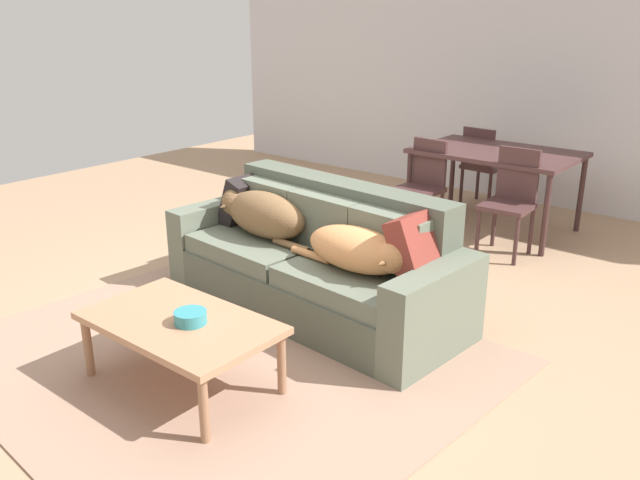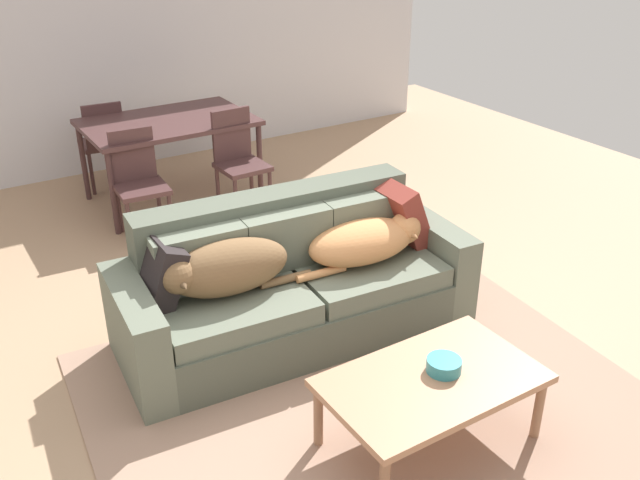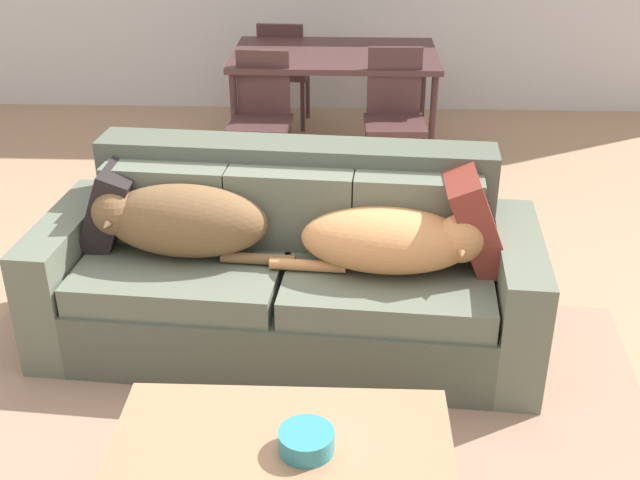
% 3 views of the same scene
% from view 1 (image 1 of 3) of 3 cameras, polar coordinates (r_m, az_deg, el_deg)
% --- Properties ---
extents(ground_plane, '(10.00, 10.00, 0.00)m').
position_cam_1_polar(ground_plane, '(4.67, -4.66, -6.56)').
color(ground_plane, tan).
extents(back_partition, '(8.00, 0.12, 2.70)m').
position_cam_1_polar(back_partition, '(7.63, 16.87, 13.43)').
color(back_partition, silver).
rests_on(back_partition, ground).
extents(area_rug, '(3.21, 2.86, 0.01)m').
position_cam_1_polar(area_rug, '(4.20, -8.33, -9.80)').
color(area_rug, '#A4806A').
rests_on(area_rug, ground).
extents(couch, '(2.30, 1.04, 0.89)m').
position_cam_1_polar(couch, '(4.66, -0.19, -2.00)').
color(couch, '#51584A').
rests_on(couch, ground).
extents(dog_on_left_cushion, '(0.92, 0.39, 0.33)m').
position_cam_1_polar(dog_on_left_cushion, '(4.84, -5.00, 2.29)').
color(dog_on_left_cushion, brown).
rests_on(dog_on_left_cushion, couch).
extents(dog_on_right_cushion, '(0.92, 0.43, 0.28)m').
position_cam_1_polar(dog_on_right_cushion, '(4.19, 3.47, -0.86)').
color(dog_on_right_cushion, tan).
rests_on(dog_on_right_cushion, couch).
extents(throw_pillow_by_left_arm, '(0.28, 0.38, 0.41)m').
position_cam_1_polar(throw_pillow_by_left_arm, '(5.17, -6.44, 3.41)').
color(throw_pillow_by_left_arm, black).
rests_on(throw_pillow_by_left_arm, couch).
extents(throw_pillow_by_right_arm, '(0.31, 0.44, 0.46)m').
position_cam_1_polar(throw_pillow_by_right_arm, '(4.09, 8.66, -0.71)').
color(throw_pillow_by_right_arm, maroon).
rests_on(throw_pillow_by_right_arm, couch).
extents(coffee_table, '(1.10, 0.66, 0.42)m').
position_cam_1_polar(coffee_table, '(3.78, -11.95, -7.31)').
color(coffee_table, tan).
rests_on(coffee_table, ground).
extents(bowl_on_coffee_table, '(0.18, 0.18, 0.07)m').
position_cam_1_polar(bowl_on_coffee_table, '(3.69, -11.09, -6.55)').
color(bowl_on_coffee_table, teal).
rests_on(bowl_on_coffee_table, coffee_table).
extents(dining_table, '(1.46, 0.97, 0.77)m').
position_cam_1_polar(dining_table, '(6.51, 14.97, 6.91)').
color(dining_table, '#4A2D2D').
rests_on(dining_table, ground).
extents(dining_chair_near_left, '(0.43, 0.43, 0.88)m').
position_cam_1_polar(dining_chair_near_left, '(6.31, 8.77, 4.93)').
color(dining_chair_near_left, '#4A2D2D').
rests_on(dining_chair_near_left, ground).
extents(dining_chair_near_right, '(0.41, 0.41, 0.92)m').
position_cam_1_polar(dining_chair_near_right, '(5.90, 16.13, 3.57)').
color(dining_chair_near_right, '#4A2D2D').
rests_on(dining_chair_near_right, ground).
extents(dining_chair_far_left, '(0.43, 0.43, 0.86)m').
position_cam_1_polar(dining_chair_far_left, '(7.28, 13.79, 6.49)').
color(dining_chair_far_left, '#4A2D2D').
rests_on(dining_chair_far_left, ground).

